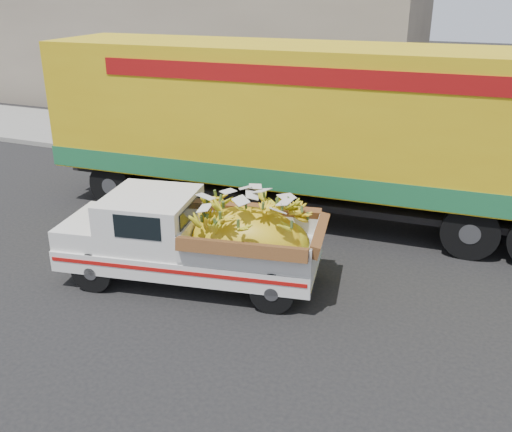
% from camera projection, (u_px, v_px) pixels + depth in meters
% --- Properties ---
extents(ground, '(100.00, 100.00, 0.00)m').
position_uv_depth(ground, '(213.00, 303.00, 9.58)').
color(ground, black).
rests_on(ground, ground).
extents(curb, '(60.00, 0.25, 0.15)m').
position_uv_depth(curb, '(327.00, 180.00, 15.31)').
color(curb, gray).
rests_on(curb, ground).
extents(sidewalk, '(60.00, 4.00, 0.14)m').
position_uv_depth(sidewalk, '(346.00, 160.00, 17.10)').
color(sidewalk, gray).
rests_on(sidewalk, ground).
extents(building_left, '(18.00, 6.00, 5.00)m').
position_uv_depth(building_left, '(200.00, 46.00, 24.09)').
color(building_left, gray).
rests_on(building_left, ground).
extents(pickup_truck, '(4.73, 2.42, 1.58)m').
position_uv_depth(pickup_truck, '(209.00, 239.00, 9.91)').
color(pickup_truck, black).
rests_on(pickup_truck, ground).
extents(semi_trailer, '(12.04, 3.12, 3.80)m').
position_uv_depth(semi_trailer, '(312.00, 125.00, 12.35)').
color(semi_trailer, black).
rests_on(semi_trailer, ground).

